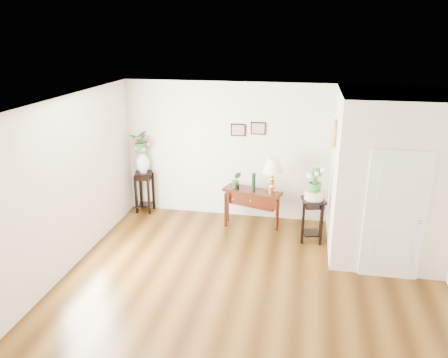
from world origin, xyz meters
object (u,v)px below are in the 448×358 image
(console_table, at_px, (252,208))
(plant_stand_b, at_px, (312,220))
(table_lamp, at_px, (273,174))
(plant_stand_a, at_px, (145,192))

(console_table, height_order, plant_stand_b, plant_stand_b)
(console_table, bearing_deg, plant_stand_b, -2.34)
(table_lamp, xyz_separation_m, plant_stand_a, (-2.75, 0.30, -0.67))
(plant_stand_b, bearing_deg, table_lamp, 151.99)
(plant_stand_a, bearing_deg, plant_stand_b, -11.59)
(table_lamp, bearing_deg, console_table, 180.00)
(plant_stand_a, bearing_deg, table_lamp, -6.30)
(console_table, xyz_separation_m, plant_stand_a, (-2.36, 0.30, 0.06))
(table_lamp, height_order, plant_stand_b, table_lamp)
(console_table, bearing_deg, table_lamp, 17.33)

